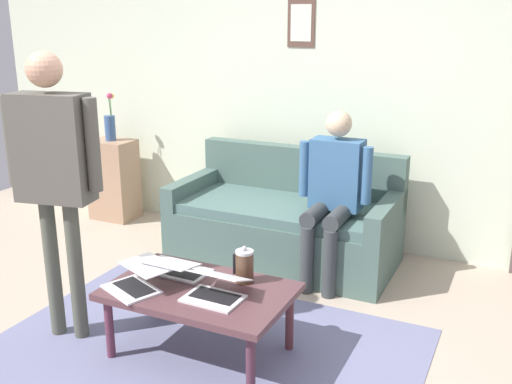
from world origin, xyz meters
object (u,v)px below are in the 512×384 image
object	(u,v)px
person_standing	(53,162)
laptop_center	(180,269)
flower_vase	(110,124)
coffee_table	(200,295)
couch	(286,223)
french_press	(244,266)
laptop_right	(137,281)
person_seated	(333,188)
side_shelf	(114,180)
laptop_left	(215,290)

from	to	relation	value
person_standing	laptop_center	bearing A→B (deg)	-158.63
flower_vase	person_standing	world-z (taller)	person_standing
coffee_table	flower_vase	distance (m)	2.75
coffee_table	flower_vase	world-z (taller)	flower_vase
couch	french_press	bearing A→B (deg)	102.52
person_standing	flower_vase	bearing A→B (deg)	-58.88
coffee_table	laptop_right	world-z (taller)	laptop_right
flower_vase	person_standing	size ratio (longest dim) A/B	0.26
flower_vase	person_seated	distance (m)	2.44
couch	side_shelf	world-z (taller)	couch
person_standing	person_seated	size ratio (longest dim) A/B	1.36
side_shelf	person_seated	distance (m)	2.46
laptop_left	person_seated	distance (m)	1.41
laptop_center	person_standing	xyz separation A→B (m)	(0.66, 0.26, 0.65)
laptop_left	coffee_table	bearing A→B (deg)	-23.29
couch	laptop_center	xyz separation A→B (m)	(0.09, 1.44, 0.16)
laptop_right	french_press	bearing A→B (deg)	-146.64
laptop_left	person_seated	xyz separation A→B (m)	(-0.22, -1.37, 0.26)
french_press	laptop_left	bearing A→B (deg)	77.51
laptop_center	flower_vase	distance (m)	2.53
couch	person_seated	size ratio (longest dim) A/B	1.39
person_standing	person_seated	bearing A→B (deg)	-129.42
laptop_right	french_press	distance (m)	0.62
side_shelf	person_standing	size ratio (longest dim) A/B	0.45
couch	flower_vase	size ratio (longest dim) A/B	3.90
couch	laptop_right	distance (m)	1.71
laptop_left	person_standing	bearing A→B (deg)	6.23
laptop_right	person_standing	size ratio (longest dim) A/B	0.25
flower_vase	couch	bearing A→B (deg)	172.92
laptop_right	person_seated	xyz separation A→B (m)	(-0.68, -1.46, 0.26)
coffee_table	side_shelf	distance (m)	2.69
laptop_center	person_standing	size ratio (longest dim) A/B	0.21
side_shelf	person_standing	distance (m)	2.38
coffee_table	person_standing	bearing A→B (deg)	11.17
person_standing	laptop_right	bearing A→B (deg)	-178.11
laptop_center	french_press	world-z (taller)	french_press
side_shelf	person_seated	bearing A→B (deg)	168.99
laptop_left	flower_vase	size ratio (longest dim) A/B	0.72
person_standing	coffee_table	bearing A→B (deg)	-168.83
flower_vase	laptop_right	bearing A→B (deg)	131.55
couch	person_seated	bearing A→B (deg)	153.91
person_seated	side_shelf	bearing A→B (deg)	-11.01
coffee_table	flower_vase	bearing A→B (deg)	-41.17
couch	flower_vase	world-z (taller)	flower_vase
coffee_table	laptop_center	size ratio (longest dim) A/B	2.90
laptop_right	coffee_table	bearing A→B (deg)	-154.85
couch	coffee_table	world-z (taller)	couch
laptop_left	person_standing	world-z (taller)	person_standing
side_shelf	flower_vase	bearing A→B (deg)	-173.95
coffee_table	side_shelf	bearing A→B (deg)	-41.12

